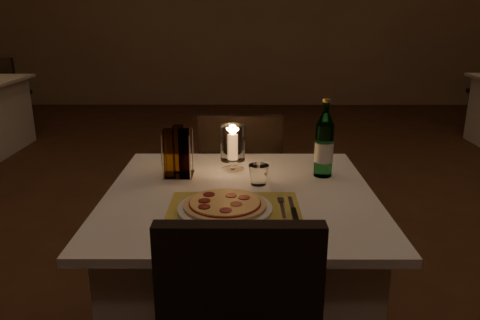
{
  "coord_description": "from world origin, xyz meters",
  "views": [
    {
      "loc": [
        -0.06,
        -2.27,
        1.38
      ],
      "look_at": [
        -0.07,
        -0.62,
        0.86
      ],
      "focal_mm": 35.0,
      "sensor_mm": 36.0,
      "label": 1
    }
  ],
  "objects_px": {
    "chair_far": "(240,176)",
    "plate": "(225,209)",
    "tumbler": "(259,175)",
    "pizza": "(225,204)",
    "water_bottle": "(324,146)",
    "hurricane_candle": "(233,145)",
    "main_table": "(240,278)"
  },
  "relations": [
    {
      "from": "hurricane_candle",
      "to": "water_bottle",
      "type": "bearing_deg",
      "value": -8.54
    },
    {
      "from": "main_table",
      "to": "tumbler",
      "type": "relative_size",
      "value": 12.68
    },
    {
      "from": "main_table",
      "to": "hurricane_candle",
      "type": "height_order",
      "value": "hurricane_candle"
    },
    {
      "from": "plate",
      "to": "hurricane_candle",
      "type": "bearing_deg",
      "value": 87.46
    },
    {
      "from": "chair_far",
      "to": "plate",
      "type": "bearing_deg",
      "value": -93.2
    },
    {
      "from": "main_table",
      "to": "hurricane_candle",
      "type": "xyz_separation_m",
      "value": [
        -0.03,
        0.24,
        0.48
      ]
    },
    {
      "from": "main_table",
      "to": "chair_far",
      "type": "relative_size",
      "value": 1.11
    },
    {
      "from": "plate",
      "to": "tumbler",
      "type": "bearing_deg",
      "value": 65.27
    },
    {
      "from": "water_bottle",
      "to": "plate",
      "type": "bearing_deg",
      "value": -136.66
    },
    {
      "from": "plate",
      "to": "pizza",
      "type": "relative_size",
      "value": 1.14
    },
    {
      "from": "main_table",
      "to": "chair_far",
      "type": "height_order",
      "value": "chair_far"
    },
    {
      "from": "pizza",
      "to": "tumbler",
      "type": "bearing_deg",
      "value": 65.22
    },
    {
      "from": "water_bottle",
      "to": "hurricane_candle",
      "type": "bearing_deg",
      "value": 171.46
    },
    {
      "from": "chair_far",
      "to": "tumbler",
      "type": "distance_m",
      "value": 0.67
    },
    {
      "from": "tumbler",
      "to": "hurricane_candle",
      "type": "height_order",
      "value": "hurricane_candle"
    },
    {
      "from": "plate",
      "to": "water_bottle",
      "type": "height_order",
      "value": "water_bottle"
    },
    {
      "from": "chair_far",
      "to": "pizza",
      "type": "distance_m",
      "value": 0.92
    },
    {
      "from": "water_bottle",
      "to": "hurricane_candle",
      "type": "xyz_separation_m",
      "value": [
        -0.37,
        0.06,
        -0.01
      ]
    },
    {
      "from": "plate",
      "to": "tumbler",
      "type": "height_order",
      "value": "tumbler"
    },
    {
      "from": "chair_far",
      "to": "plate",
      "type": "height_order",
      "value": "chair_far"
    },
    {
      "from": "chair_far",
      "to": "pizza",
      "type": "relative_size",
      "value": 3.21
    },
    {
      "from": "tumbler",
      "to": "plate",
      "type": "bearing_deg",
      "value": -114.73
    },
    {
      "from": "chair_far",
      "to": "pizza",
      "type": "xyz_separation_m",
      "value": [
        -0.05,
        -0.89,
        0.22
      ]
    },
    {
      "from": "plate",
      "to": "water_bottle",
      "type": "distance_m",
      "value": 0.55
    },
    {
      "from": "chair_far",
      "to": "hurricane_candle",
      "type": "bearing_deg",
      "value": -93.79
    },
    {
      "from": "plate",
      "to": "hurricane_candle",
      "type": "xyz_separation_m",
      "value": [
        0.02,
        0.42,
        0.11
      ]
    },
    {
      "from": "main_table",
      "to": "pizza",
      "type": "distance_m",
      "value": 0.44
    },
    {
      "from": "chair_far",
      "to": "water_bottle",
      "type": "bearing_deg",
      "value": -57.12
    },
    {
      "from": "chair_far",
      "to": "plate",
      "type": "relative_size",
      "value": 2.81
    },
    {
      "from": "plate",
      "to": "hurricane_candle",
      "type": "distance_m",
      "value": 0.44
    },
    {
      "from": "water_bottle",
      "to": "hurricane_candle",
      "type": "distance_m",
      "value": 0.38
    },
    {
      "from": "tumbler",
      "to": "hurricane_candle",
      "type": "xyz_separation_m",
      "value": [
        -0.1,
        0.16,
        0.08
      ]
    }
  ]
}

